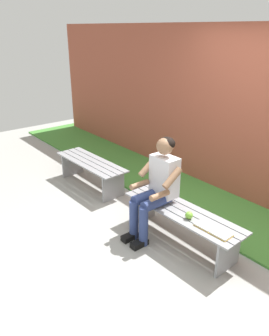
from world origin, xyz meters
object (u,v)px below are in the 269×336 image
(person_seated, at_px, (157,184))
(apple, at_px, (189,215))
(bench_near, at_px, (182,219))
(book_open, at_px, (213,230))
(bench_far, at_px, (91,168))

(person_seated, distance_m, apple, 0.54)
(bench_near, bearing_deg, person_seated, 16.42)
(bench_near, xyz_separation_m, person_seated, (0.34, 0.10, 0.35))
(bench_near, bearing_deg, book_open, 174.36)
(bench_far, bearing_deg, person_seated, 176.57)
(person_seated, bearing_deg, book_open, -176.43)
(bench_far, height_order, apple, apple)
(apple, bearing_deg, bench_near, -22.57)
(bench_far, bearing_deg, apple, 178.17)
(person_seated, bearing_deg, apple, -176.54)
(bench_near, xyz_separation_m, book_open, (-0.49, 0.05, 0.12))
(bench_far, relative_size, book_open, 3.43)
(bench_near, height_order, bench_far, same)
(bench_near, distance_m, book_open, 0.50)
(person_seated, relative_size, apple, 14.26)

